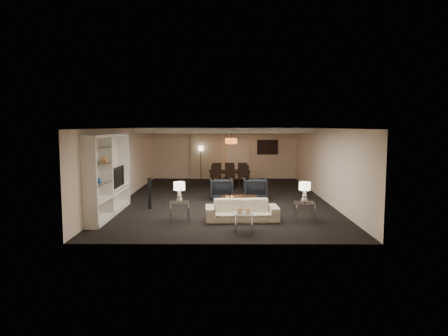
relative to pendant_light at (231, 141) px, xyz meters
The scene contains 35 objects.
floor 4.00m from the pendant_light, 94.90° to the right, with size 11.00×11.00×0.00m, color black.
ceiling 3.56m from the pendant_light, 94.90° to the right, with size 7.00×11.00×0.02m, color silver.
wall_back 2.13m from the pendant_light, 98.53° to the left, with size 7.00×0.02×2.50m, color beige.
wall_front 9.03m from the pendant_light, 91.91° to the right, with size 7.00×0.02×2.50m, color beige.
wall_left 5.21m from the pendant_light, 137.35° to the right, with size 0.02×11.00×2.50m, color beige.
wall_right 4.79m from the pendant_light, 47.56° to the right, with size 0.02×11.00×2.50m, color beige.
ceiling_soffit 0.57m from the pendant_light, behind, with size 7.00×4.00×0.20m, color silver.
curtains 2.38m from the pendant_light, 122.01° to the left, with size 1.50×0.12×2.40m, color beige.
door 2.19m from the pendant_light, 78.52° to the left, with size 0.90×0.05×2.10m, color silver.
painting 2.69m from the pendant_light, 47.44° to the left, with size 0.95×0.04×0.65m, color #142D38.
media_unit 7.13m from the pendant_light, 120.62° to the right, with size 0.38×3.40×2.35m, color white, non-canonical shape.
pendant_light is the anchor object (origin of this frame).
sofa 7.01m from the pendant_light, 88.31° to the right, with size 1.97×0.77×0.58m, color beige.
coffee_table 5.50m from the pendant_light, 87.80° to the right, with size 1.08×0.63×0.39m, color black, non-canonical shape.
armchair_left 3.87m from the pendant_light, 96.47° to the right, with size 0.78×0.81×0.73m, color black.
armchair_right 3.93m from the pendant_light, 77.18° to the right, with size 0.78×0.81×0.73m, color black.
side_table_left 7.18m from the pendant_light, 102.40° to the right, with size 0.54×0.54×0.51m, color white, non-canonical shape.
side_table_right 7.27m from the pendant_light, 74.42° to the right, with size 0.54×0.54×0.51m, color silver, non-canonical shape.
table_lamp_left 7.07m from the pendant_light, 102.40° to the right, with size 0.31×0.31×0.56m, color beige, non-canonical shape.
table_lamp_right 7.17m from the pendant_light, 74.42° to the right, with size 0.31×0.31×0.56m, color beige, non-canonical shape.
marble_table 8.10m from the pendant_light, 88.55° to the right, with size 0.45×0.45×0.45m, color silver, non-canonical shape.
gold_gourd_a 8.04m from the pendant_light, 89.27° to the right, with size 0.14×0.14×0.14m, color tan.
gold_gourd_b 8.05m from the pendant_light, 87.82° to the right, with size 0.13×0.13×0.13m, color tan.
television 6.69m from the pendant_light, 122.65° to the right, with size 0.14×1.06×0.61m, color black.
vase_blue 7.95m from the pendant_light, 117.16° to the right, with size 0.17×0.17×0.18m, color #2957B3.
vase_amber 7.43m from the pendant_light, 119.11° to the right, with size 0.17×0.17×0.18m, color #D18945.
floor_speaker 6.01m from the pendant_light, 116.63° to the right, with size 0.11×0.11×0.97m, color black.
dining_table 1.62m from the pendant_light, 111.08° to the right, with size 1.79×1.00×0.63m, color black.
chair_nl 1.81m from the pendant_light, 128.77° to the right, with size 0.43×0.43×0.94m, color black, non-canonical shape.
chair_nm 1.68m from the pendant_light, 94.91° to the right, with size 0.43×0.43×0.94m, color black, non-canonical shape.
chair_nr 1.76m from the pendant_light, 57.74° to the right, with size 0.43×0.43×0.94m, color black, non-canonical shape.
chair_fl 1.67m from the pendant_light, 145.41° to the left, with size 0.43×0.43×0.94m, color black, non-canonical shape.
chair_fm 1.53m from the pendant_light, 98.82° to the left, with size 0.43×0.43×0.94m, color black, non-canonical shape.
chair_fr 1.61m from the pendant_light, 41.27° to the left, with size 0.43×0.43×0.94m, color black, non-canonical shape.
floor_lamp 2.49m from the pendant_light, 130.33° to the left, with size 0.23×0.23×1.61m, color black, non-canonical shape.
Camera 1 is at (0.06, -14.00, 2.57)m, focal length 32.00 mm.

